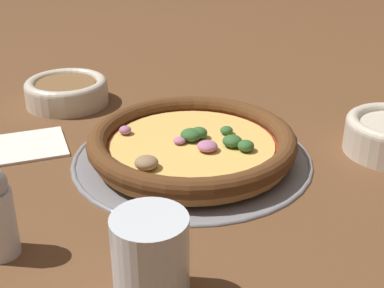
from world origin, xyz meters
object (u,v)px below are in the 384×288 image
drinking_cup (151,260)px  napkin (13,147)px  pizza_tray (192,157)px  bowl_far (67,90)px  pizza (192,143)px

drinking_cup → napkin: drinking_cup is taller
pizza_tray → drinking_cup: drinking_cup is taller
napkin → bowl_far: bearing=66.6°
pizza → drinking_cup: drinking_cup is taller
pizza_tray → drinking_cup: (-0.09, -0.28, 0.04)m
pizza_tray → napkin: same height
pizza_tray → pizza: pizza is taller
pizza → drinking_cup: size_ratio=3.24×
pizza_tray → pizza: size_ratio=1.16×
bowl_far → napkin: size_ratio=0.86×
pizza_tray → pizza: (0.00, -0.00, 0.02)m
drinking_cup → pizza: bearing=72.4°
pizza_tray → bowl_far: size_ratio=2.36×
pizza_tray → drinking_cup: 0.29m
pizza_tray → bowl_far: 0.31m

